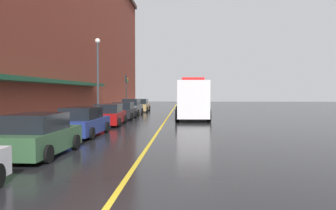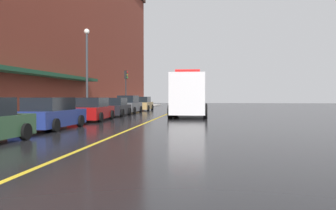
% 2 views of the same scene
% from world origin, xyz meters
% --- Properties ---
extents(ground_plane, '(112.00, 112.00, 0.00)m').
position_xyz_m(ground_plane, '(0.00, 25.00, 0.00)').
color(ground_plane, black).
extents(sidewalk_left, '(2.40, 70.00, 0.15)m').
position_xyz_m(sidewalk_left, '(-6.20, 25.00, 0.07)').
color(sidewalk_left, '#ADA8A0').
rests_on(sidewalk_left, ground).
extents(lane_center_stripe, '(0.16, 70.00, 0.01)m').
position_xyz_m(lane_center_stripe, '(0.00, 25.00, 0.00)').
color(lane_center_stripe, gold).
rests_on(lane_center_stripe, ground).
extents(brick_building_left, '(13.85, 64.00, 17.97)m').
position_xyz_m(brick_building_left, '(-13.74, 24.00, 8.99)').
color(brick_building_left, maroon).
rests_on(brick_building_left, ground).
extents(parked_car_1, '(2.14, 4.53, 1.63)m').
position_xyz_m(parked_car_1, '(-3.91, 6.59, 0.77)').
color(parked_car_1, '#2D5133').
rests_on(parked_car_1, ground).
extents(parked_car_2, '(2.15, 4.92, 1.60)m').
position_xyz_m(parked_car_2, '(-3.99, 12.49, 0.76)').
color(parked_car_2, navy).
rests_on(parked_car_2, ground).
extents(parked_car_3, '(2.23, 4.88, 1.57)m').
position_xyz_m(parked_car_3, '(-3.93, 18.76, 0.74)').
color(parked_car_3, maroon).
rests_on(parked_car_3, ground).
extents(parked_car_4, '(2.01, 4.21, 1.53)m').
position_xyz_m(parked_car_4, '(-3.87, 24.41, 0.72)').
color(parked_car_4, black).
rests_on(parked_car_4, ground).
extents(parked_car_5, '(2.05, 4.53, 1.72)m').
position_xyz_m(parked_car_5, '(-3.99, 29.81, 0.80)').
color(parked_car_5, '#595B60').
rests_on(parked_car_5, ground).
extents(parked_car_6, '(2.11, 4.65, 1.59)m').
position_xyz_m(parked_car_6, '(-3.86, 36.14, 0.75)').
color(parked_car_6, '#A5844C').
rests_on(parked_car_6, ground).
extents(box_truck, '(3.02, 8.97, 3.61)m').
position_xyz_m(box_truck, '(2.26, 24.94, 1.72)').
color(box_truck, silver).
rests_on(box_truck, ground).
extents(parking_meter_0, '(0.14, 0.18, 1.33)m').
position_xyz_m(parking_meter_0, '(-5.35, 32.31, 1.06)').
color(parking_meter_0, '#4C4C51').
rests_on(parking_meter_0, sidewalk_left).
extents(parking_meter_1, '(0.14, 0.18, 1.33)m').
position_xyz_m(parking_meter_1, '(-5.35, 36.54, 1.06)').
color(parking_meter_1, '#4C4C51').
rests_on(parking_meter_1, sidewalk_left).
extents(street_lamp_left, '(0.44, 0.44, 6.94)m').
position_xyz_m(street_lamp_left, '(-5.95, 23.44, 4.40)').
color(street_lamp_left, '#33383D').
rests_on(street_lamp_left, sidewalk_left).
extents(traffic_light_near, '(0.38, 0.36, 4.30)m').
position_xyz_m(traffic_light_near, '(-5.29, 34.14, 3.16)').
color(traffic_light_near, '#232326').
rests_on(traffic_light_near, sidewalk_left).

